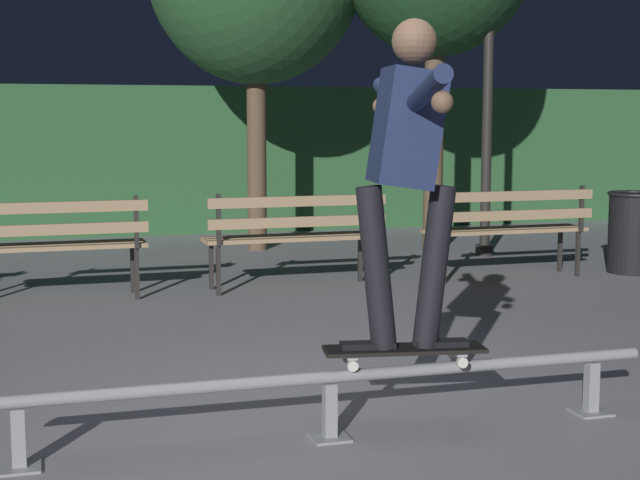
# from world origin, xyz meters

# --- Properties ---
(ground_plane) EXTENTS (90.00, 90.00, 0.00)m
(ground_plane) POSITION_xyz_m (0.00, 0.00, 0.00)
(ground_plane) COLOR gray
(hedge_backdrop) EXTENTS (24.00, 1.20, 1.94)m
(hedge_backdrop) POSITION_xyz_m (0.00, 8.68, 0.97)
(hedge_backdrop) COLOR #2D5B33
(hedge_backdrop) RESTS_ON ground
(grind_rail) EXTENTS (3.32, 0.18, 0.33)m
(grind_rail) POSITION_xyz_m (0.00, -0.24, 0.25)
(grind_rail) COLOR gray
(grind_rail) RESTS_ON ground
(skateboard) EXTENTS (0.80, 0.32, 0.09)m
(skateboard) POSITION_xyz_m (0.38, -0.24, 0.40)
(skateboard) COLOR black
(skateboard) RESTS_ON grind_rail
(skateboarder) EXTENTS (0.63, 1.39, 1.56)m
(skateboarder) POSITION_xyz_m (0.38, -0.24, 1.34)
(skateboarder) COLOR black
(skateboarder) RESTS_ON skateboard
(park_bench_left_center) EXTENTS (1.61, 0.44, 0.88)m
(park_bench_left_center) POSITION_xyz_m (-1.21, 3.70, 0.54)
(park_bench_left_center) COLOR #282623
(park_bench_left_center) RESTS_ON ground
(park_bench_right_center) EXTENTS (1.61, 0.44, 0.88)m
(park_bench_right_center) POSITION_xyz_m (0.88, 3.70, 0.54)
(park_bench_right_center) COLOR #282623
(park_bench_right_center) RESTS_ON ground
(park_bench_rightmost) EXTENTS (1.61, 0.44, 0.88)m
(park_bench_rightmost) POSITION_xyz_m (2.98, 3.70, 0.54)
(park_bench_rightmost) COLOR #282623
(park_bench_rightmost) RESTS_ON ground
(lamp_post_right) EXTENTS (0.32, 0.32, 3.90)m
(lamp_post_right) POSITION_xyz_m (3.46, 5.19, 2.48)
(lamp_post_right) COLOR #282623
(lamp_post_right) RESTS_ON ground
(trash_can) EXTENTS (0.52, 0.52, 0.80)m
(trash_can) POSITION_xyz_m (4.33, 3.69, 0.41)
(trash_can) COLOR black
(trash_can) RESTS_ON ground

